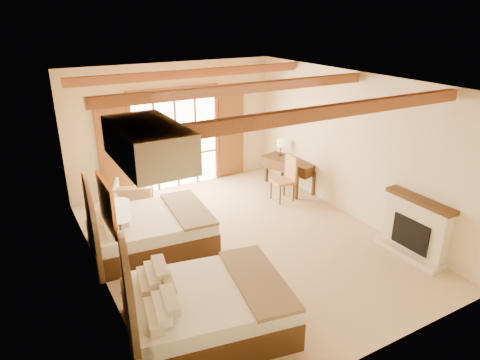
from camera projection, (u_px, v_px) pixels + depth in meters
floor at (243, 241)px, 8.66m from camera, size 7.00×7.00×0.00m
wall_back at (175, 127)px, 10.90m from camera, size 5.50×0.00×5.50m
wall_left at (93, 196)px, 6.81m from camera, size 0.00×7.00×7.00m
wall_right at (352, 146)px, 9.33m from camera, size 0.00×7.00×7.00m
ceiling at (243, 81)px, 7.48m from camera, size 7.00×7.00×0.00m
ceiling_beams at (243, 88)px, 7.52m from camera, size 5.39×4.60×0.18m
french_doors at (176, 140)px, 10.98m from camera, size 3.95×0.08×2.60m
fireplace at (415, 230)px, 8.04m from camera, size 0.46×1.40×1.16m
painting at (107, 204)px, 6.17m from camera, size 0.06×0.95×0.75m
canopy_valance at (148, 143)px, 4.85m from camera, size 0.70×1.40×0.45m
bed_near at (197, 307)px, 6.04m from camera, size 2.56×2.09×1.50m
bed_far at (142, 229)px, 8.22m from camera, size 2.40×1.90×1.49m
nightstand at (141, 297)px, 6.51m from camera, size 0.48×0.48×0.57m
floor_lamp at (119, 217)px, 6.57m from camera, size 0.35×0.35×1.66m
armchair at (134, 197)px, 9.78m from camera, size 1.08×1.09×0.78m
ottoman at (174, 203)px, 9.90m from camera, size 0.75×0.75×0.43m
desk at (289, 173)px, 11.11m from camera, size 1.02×1.58×0.79m
desk_chair at (283, 187)px, 10.44m from camera, size 0.54×0.54×1.13m
desk_lamp at (281, 144)px, 11.21m from camera, size 0.21×0.21×0.42m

